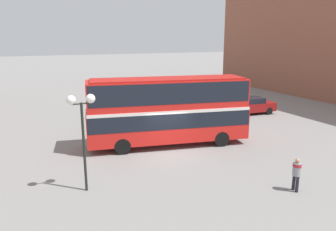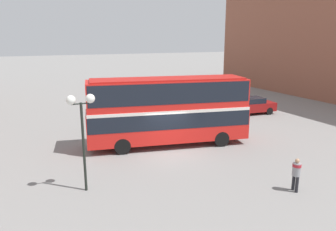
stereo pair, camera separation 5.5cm
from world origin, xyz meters
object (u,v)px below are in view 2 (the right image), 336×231
at_px(parked_car_kerb_near, 252,105).
at_px(street_lamp_twin_globe, 82,113).
at_px(double_decker_bus, 168,107).
at_px(parked_car_kerb_far, 214,93).
at_px(pedestrian_foreground, 296,171).

bearing_deg(parked_car_kerb_near, street_lamp_twin_globe, -145.26).
relative_size(double_decker_bus, parked_car_kerb_far, 2.24).
xyz_separation_m(parked_car_kerb_near, street_lamp_twin_globe, (-17.29, -9.45, 2.92)).
distance_m(double_decker_bus, parked_car_kerb_far, 16.87).
height_order(pedestrian_foreground, parked_car_kerb_far, pedestrian_foreground).
relative_size(pedestrian_foreground, street_lamp_twin_globe, 0.35).
distance_m(parked_car_kerb_near, street_lamp_twin_globe, 19.92).
xyz_separation_m(double_decker_bus, parked_car_kerb_near, (11.01, 5.00, -1.77)).
distance_m(pedestrian_foreground, parked_car_kerb_near, 16.05).
height_order(pedestrian_foreground, street_lamp_twin_globe, street_lamp_twin_globe).
height_order(double_decker_bus, street_lamp_twin_globe, street_lamp_twin_globe).
distance_m(parked_car_kerb_near, parked_car_kerb_far, 7.27).
relative_size(double_decker_bus, pedestrian_foreground, 6.66).
bearing_deg(double_decker_bus, parked_car_kerb_near, 35.73).
bearing_deg(parked_car_kerb_far, street_lamp_twin_globe, -125.79).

